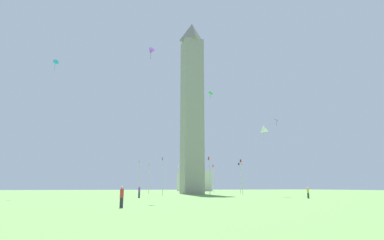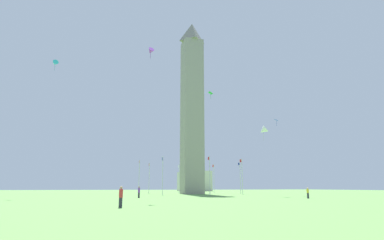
{
  "view_description": "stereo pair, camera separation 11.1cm",
  "coord_description": "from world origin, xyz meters",
  "px_view_note": "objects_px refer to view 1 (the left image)",
  "views": [
    {
      "loc": [
        -76.3,
        22.68,
        1.64
      ],
      "look_at": [
        0.0,
        0.0,
        18.73
      ],
      "focal_mm": 29.35,
      "sensor_mm": 36.0,
      "label": 1
    },
    {
      "loc": [
        -76.33,
        22.57,
        1.64
      ],
      "look_at": [
        0.0,
        0.0,
        18.73
      ],
      "focal_mm": 29.35,
      "sensor_mm": 36.0,
      "label": 2
    }
  ],
  "objects_px": {
    "flagpole_n": "(179,177)",
    "obelisk_monument": "(192,104)",
    "flagpole_sw": "(242,175)",
    "kite_cyan_delta": "(55,63)",
    "person_yellow_shirt": "(308,193)",
    "kite_blue_diamond": "(276,120)",
    "person_red_shirt": "(122,197)",
    "flagpole_e": "(139,175)",
    "flagpole_s": "(210,174)",
    "person_purple_shirt": "(139,192)",
    "flagpole_w": "(240,176)",
    "flagpole_nw": "(214,177)",
    "flagpole_ne": "(149,177)",
    "distant_building": "(194,181)",
    "kite_white_delta": "(263,130)",
    "flagpole_se": "(163,174)",
    "kite_purple_delta": "(151,51)",
    "kite_green_diamond": "(211,93)"
  },
  "relations": [
    {
      "from": "flagpole_n",
      "to": "obelisk_monument",
      "type": "bearing_deg",
      "value": 180.0
    },
    {
      "from": "flagpole_sw",
      "to": "kite_cyan_delta",
      "type": "bearing_deg",
      "value": 97.91
    },
    {
      "from": "person_yellow_shirt",
      "to": "kite_blue_diamond",
      "type": "relative_size",
      "value": 1.07
    },
    {
      "from": "person_red_shirt",
      "to": "flagpole_e",
      "type": "bearing_deg",
      "value": -14.46
    },
    {
      "from": "flagpole_n",
      "to": "flagpole_s",
      "type": "height_order",
      "value": "same"
    },
    {
      "from": "person_purple_shirt",
      "to": "kite_blue_diamond",
      "type": "relative_size",
      "value": 1.17
    },
    {
      "from": "flagpole_s",
      "to": "flagpole_w",
      "type": "height_order",
      "value": "same"
    },
    {
      "from": "flagpole_w",
      "to": "flagpole_nw",
      "type": "xyz_separation_m",
      "value": [
        9.32,
        3.86,
        0.0
      ]
    },
    {
      "from": "flagpole_s",
      "to": "flagpole_ne",
      "type": "bearing_deg",
      "value": 22.5
    },
    {
      "from": "flagpole_n",
      "to": "distant_building",
      "type": "xyz_separation_m",
      "value": [
        47.4,
        -18.82,
        -0.2
      ]
    },
    {
      "from": "distant_building",
      "to": "flagpole_e",
      "type": "bearing_deg",
      "value": 152.16
    },
    {
      "from": "person_red_shirt",
      "to": "distant_building",
      "type": "xyz_separation_m",
      "value": [
        109.96,
        -39.49,
        3.41
      ]
    },
    {
      "from": "flagpole_ne",
      "to": "kite_white_delta",
      "type": "distance_m",
      "value": 37.12
    },
    {
      "from": "flagpole_s",
      "to": "kite_white_delta",
      "type": "relative_size",
      "value": 2.68
    },
    {
      "from": "kite_white_delta",
      "to": "distant_building",
      "type": "relative_size",
      "value": 0.16
    },
    {
      "from": "flagpole_sw",
      "to": "person_red_shirt",
      "type": "xyz_separation_m",
      "value": [
        -40.06,
        30.0,
        -3.61
      ]
    },
    {
      "from": "flagpole_e",
      "to": "flagpole_s",
      "type": "bearing_deg",
      "value": -135.0
    },
    {
      "from": "person_yellow_shirt",
      "to": "kite_white_delta",
      "type": "distance_m",
      "value": 17.32
    },
    {
      "from": "distant_building",
      "to": "flagpole_se",
      "type": "bearing_deg",
      "value": 158.08
    },
    {
      "from": "flagpole_sw",
      "to": "flagpole_w",
      "type": "height_order",
      "value": "same"
    },
    {
      "from": "obelisk_monument",
      "to": "person_purple_shirt",
      "type": "xyz_separation_m",
      "value": [
        -25.57,
        16.26,
        -22.17
      ]
    },
    {
      "from": "flagpole_w",
      "to": "kite_purple_delta",
      "type": "distance_m",
      "value": 47.82
    },
    {
      "from": "distant_building",
      "to": "person_yellow_shirt",
      "type": "bearing_deg",
      "value": 173.29
    },
    {
      "from": "flagpole_nw",
      "to": "person_yellow_shirt",
      "type": "height_order",
      "value": "flagpole_nw"
    },
    {
      "from": "kite_purple_delta",
      "to": "flagpole_s",
      "type": "bearing_deg",
      "value": -38.32
    },
    {
      "from": "flagpole_sw",
      "to": "person_red_shirt",
      "type": "height_order",
      "value": "flagpole_sw"
    },
    {
      "from": "flagpole_w",
      "to": "flagpole_se",
      "type": "bearing_deg",
      "value": 112.5
    },
    {
      "from": "flagpole_se",
      "to": "person_purple_shirt",
      "type": "xyz_separation_m",
      "value": [
        -16.31,
        6.94,
        -3.58
      ]
    },
    {
      "from": "flagpole_sw",
      "to": "person_yellow_shirt",
      "type": "distance_m",
      "value": 26.42
    },
    {
      "from": "person_red_shirt",
      "to": "kite_blue_diamond",
      "type": "bearing_deg",
      "value": -53.11
    },
    {
      "from": "kite_cyan_delta",
      "to": "kite_white_delta",
      "type": "height_order",
      "value": "kite_cyan_delta"
    },
    {
      "from": "flagpole_w",
      "to": "kite_white_delta",
      "type": "bearing_deg",
      "value": 166.63
    },
    {
      "from": "person_purple_shirt",
      "to": "kite_purple_delta",
      "type": "bearing_deg",
      "value": -145.0
    },
    {
      "from": "person_red_shirt",
      "to": "kite_green_diamond",
      "type": "xyz_separation_m",
      "value": [
        40.61,
        -22.71,
        22.74
      ]
    },
    {
      "from": "flagpole_se",
      "to": "distant_building",
      "type": "relative_size",
      "value": 0.44
    },
    {
      "from": "kite_cyan_delta",
      "to": "kite_white_delta",
      "type": "distance_m",
      "value": 42.1
    },
    {
      "from": "kite_green_diamond",
      "to": "flagpole_sw",
      "type": "bearing_deg",
      "value": -94.32
    },
    {
      "from": "distant_building",
      "to": "kite_cyan_delta",
      "type": "bearing_deg",
      "value": 146.24
    },
    {
      "from": "flagpole_n",
      "to": "distant_building",
      "type": "relative_size",
      "value": 0.44
    },
    {
      "from": "kite_blue_diamond",
      "to": "distant_building",
      "type": "height_order",
      "value": "kite_blue_diamond"
    },
    {
      "from": "flagpole_e",
      "to": "flagpole_se",
      "type": "bearing_deg",
      "value": -157.5
    },
    {
      "from": "flagpole_e",
      "to": "flagpole_nw",
      "type": "relative_size",
      "value": 1.0
    },
    {
      "from": "kite_white_delta",
      "to": "kite_blue_diamond",
      "type": "relative_size",
      "value": 2.0
    },
    {
      "from": "flagpole_s",
      "to": "kite_purple_delta",
      "type": "xyz_separation_m",
      "value": [
        -20.62,
        16.29,
        16.61
      ]
    },
    {
      "from": "person_red_shirt",
      "to": "person_yellow_shirt",
      "type": "relative_size",
      "value": 1.06
    },
    {
      "from": "flagpole_se",
      "to": "person_purple_shirt",
      "type": "distance_m",
      "value": 18.08
    },
    {
      "from": "obelisk_monument",
      "to": "person_yellow_shirt",
      "type": "xyz_separation_m",
      "value": [
        -35.36,
        -7.52,
        -22.25
      ]
    },
    {
      "from": "flagpole_e",
      "to": "person_yellow_shirt",
      "type": "xyz_separation_m",
      "value": [
        -35.42,
        -20.7,
        -3.66
      ]
    },
    {
      "from": "kite_green_diamond",
      "to": "distant_building",
      "type": "height_order",
      "value": "kite_green_diamond"
    },
    {
      "from": "kite_green_diamond",
      "to": "flagpole_w",
      "type": "bearing_deg",
      "value": -51.82
    }
  ]
}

